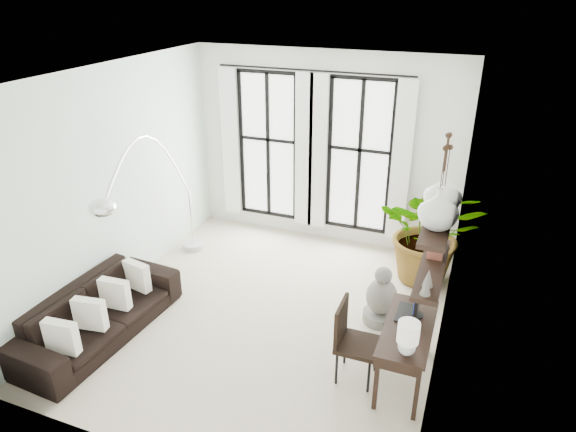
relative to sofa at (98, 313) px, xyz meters
The scene contains 16 objects.
floor 2.18m from the sofa, 33.24° to the left, with size 5.00×5.00×0.00m, color beige.
ceiling 3.58m from the sofa, 33.24° to the left, with size 5.00×5.00×0.00m, color white.
wall_left 1.79m from the sofa, 110.88° to the left, with size 5.00×5.00×0.00m, color silver.
wall_right 4.40m from the sofa, 16.24° to the left, with size 5.00×5.00×0.00m, color white.
wall_back 4.29m from the sofa, 63.93° to the left, with size 4.50×4.50×0.00m, color white.
windows 4.13m from the sofa, 66.09° to the left, with size 3.26×0.13×2.65m.
wall_shelves 4.20m from the sofa, ahead, with size 0.25×1.30×0.60m.
sofa is the anchor object (origin of this frame).
throw_pillows 0.19m from the sofa, ahead, with size 0.40×1.52×0.40m.
plant 4.71m from the sofa, 37.86° to the left, with size 1.44×1.25×1.60m, color #2D7228.
desk 3.80m from the sofa, ahead, with size 0.52×1.23×1.12m.
desk_chair 3.19m from the sofa, ahead, with size 0.46×0.46×0.96m.
arc_lamp 1.96m from the sofa, 85.35° to the left, with size 0.73×2.74×2.36m.
buddha 3.63m from the sofa, 25.72° to the left, with size 0.46×0.46×0.82m.
vase_a 4.37m from the sofa, ahead, with size 0.37×0.37×0.38m, color white.
vase_b 4.42m from the sofa, 10.65° to the left, with size 0.37×0.37×0.38m, color white.
Camera 1 is at (2.36, -5.31, 4.17)m, focal length 32.00 mm.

